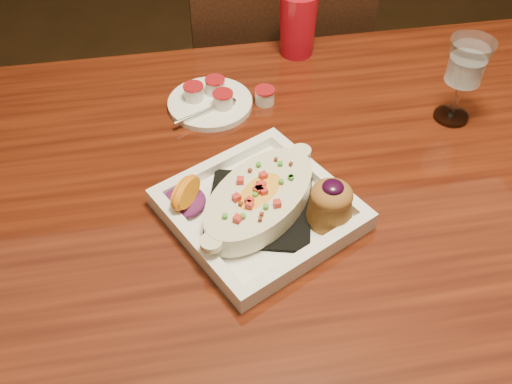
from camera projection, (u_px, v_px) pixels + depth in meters
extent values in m
cube|color=#62210E|center=(351.00, 201.00, 0.89)|extent=(1.50, 0.90, 0.04)
cylinder|color=black|center=(11.00, 233.00, 1.33)|extent=(0.07, 0.07, 0.71)
cube|color=black|center=(267.00, 89.00, 1.57)|extent=(0.42, 0.42, 0.04)
cylinder|color=black|center=(307.00, 110.00, 1.87)|extent=(0.04, 0.04, 0.45)
cylinder|color=black|center=(204.00, 121.00, 1.83)|extent=(0.04, 0.04, 0.45)
cylinder|color=black|center=(334.00, 182.00, 1.64)|extent=(0.04, 0.04, 0.45)
cylinder|color=black|center=(217.00, 196.00, 1.60)|extent=(0.04, 0.04, 0.45)
cube|color=black|center=(284.00, 45.00, 1.26)|extent=(0.40, 0.03, 0.46)
cube|color=white|center=(260.00, 213.00, 0.84)|extent=(0.32, 0.32, 0.01)
cube|color=black|center=(260.00, 209.00, 0.83)|extent=(0.18, 0.18, 0.01)
ellipsoid|color=#FFAA30|center=(260.00, 198.00, 0.82)|extent=(0.20, 0.20, 0.03)
ellipsoid|color=#611650|center=(184.00, 201.00, 0.83)|extent=(0.06, 0.07, 0.02)
cone|color=#976426|center=(330.00, 207.00, 0.81)|extent=(0.07, 0.07, 0.05)
ellipsoid|color=#976426|center=(332.00, 195.00, 0.79)|extent=(0.06, 0.06, 0.03)
ellipsoid|color=black|center=(333.00, 187.00, 0.78)|extent=(0.03, 0.03, 0.01)
cylinder|color=silver|center=(451.00, 116.00, 1.00)|extent=(0.06, 0.06, 0.01)
cylinder|color=silver|center=(456.00, 100.00, 0.98)|extent=(0.01, 0.01, 0.07)
cone|color=silver|center=(468.00, 62.00, 0.92)|extent=(0.07, 0.07, 0.08)
cylinder|color=white|center=(210.00, 103.00, 1.03)|extent=(0.15, 0.15, 0.01)
cylinder|color=silver|center=(194.00, 93.00, 1.02)|extent=(0.03, 0.03, 0.03)
cylinder|color=#B2151E|center=(193.00, 86.00, 1.01)|extent=(0.04, 0.04, 0.00)
cylinder|color=silver|center=(215.00, 86.00, 1.03)|extent=(0.03, 0.03, 0.03)
cylinder|color=#B2151E|center=(215.00, 80.00, 1.02)|extent=(0.04, 0.04, 0.00)
cylinder|color=silver|center=(223.00, 100.00, 1.00)|extent=(0.03, 0.03, 0.03)
cylinder|color=#B2151E|center=(223.00, 94.00, 0.99)|extent=(0.04, 0.04, 0.00)
cylinder|color=silver|center=(265.00, 97.00, 1.03)|extent=(0.03, 0.03, 0.03)
cylinder|color=#B2151E|center=(265.00, 90.00, 1.02)|extent=(0.04, 0.04, 0.00)
cone|color=red|center=(298.00, 24.00, 1.11)|extent=(0.08, 0.08, 0.13)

